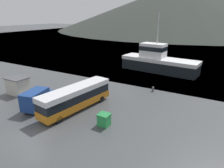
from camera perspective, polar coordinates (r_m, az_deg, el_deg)
ground_plane at (r=22.73m, az=-22.08°, el=-13.66°), size 400.00×400.00×0.00m
water_surface at (r=151.79m, az=24.24°, el=13.16°), size 240.00×240.00×0.00m
hill_backdrop at (r=185.25m, az=18.30°, el=20.17°), size 196.07×196.07×35.43m
tour_bus at (r=26.23m, az=-10.20°, el=-3.62°), size 3.88×10.85×3.11m
delivery_van at (r=28.08m, az=-20.42°, el=-3.91°), size 3.12×5.57×2.59m
fishing_boat at (r=44.67m, az=13.01°, el=6.40°), size 16.77×6.22×12.59m
storage_bin at (r=22.60m, az=-2.29°, el=-10.15°), size 1.32×1.23×1.43m
dock_kiosk at (r=34.42m, az=-25.33°, el=-0.40°), size 3.27×2.53×2.64m
small_boat at (r=49.41m, az=17.85°, el=5.10°), size 4.59×5.40×1.04m
mooring_bollard at (r=32.92m, az=11.61°, el=-1.37°), size 0.38×0.38×0.83m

